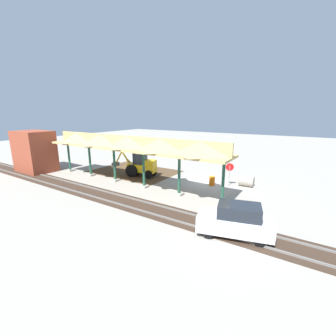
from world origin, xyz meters
TOP-DOWN VIEW (x-y plane):
  - ground_plane at (0.00, 0.00)m, footprint 120.00×120.00m
  - dirt_work_zone at (9.63, 0.44)m, footprint 10.14×7.00m
  - platform_canopy at (6.76, 4.63)m, footprint 20.71×3.20m
  - rail_tracks at (0.00, 8.41)m, footprint 60.00×2.58m
  - stop_sign at (-1.97, -0.20)m, footprint 0.72×0.31m
  - backhoe at (7.70, 1.59)m, footprint 5.43×2.42m
  - dirt_mound at (11.70, -0.67)m, footprint 4.16×4.16m
  - concrete_pipe at (-3.44, -1.11)m, footprint 1.39×1.07m
  - brick_utility_building at (20.08, 6.82)m, footprint 4.69×3.21m
  - distant_parked_car at (-5.24, 8.76)m, footprint 4.51×2.77m
  - traffic_barrel at (-0.48, 0.44)m, footprint 0.56×0.56m

SIDE VIEW (x-z plane):
  - ground_plane at x=0.00m, z-range 0.00..0.00m
  - dirt_mound at x=11.70m, z-range -1.16..1.16m
  - dirt_work_zone at x=9.63m, z-range 0.00..0.01m
  - rail_tracks at x=0.00m, z-range -0.05..0.10m
  - traffic_barrel at x=-0.48m, z-range 0.00..0.90m
  - concrete_pipe at x=-3.44m, z-range 0.00..1.02m
  - distant_parked_car at x=-5.24m, z-range -0.01..1.97m
  - backhoe at x=7.70m, z-range -0.15..2.67m
  - stop_sign at x=-1.97m, z-range 0.51..2.81m
  - brick_utility_building at x=20.08m, z-range 0.00..4.94m
  - platform_canopy at x=6.76m, z-range 1.72..6.62m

